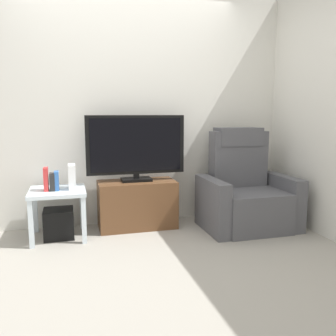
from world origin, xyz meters
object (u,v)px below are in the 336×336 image
object	(u,v)px
tv_stand	(137,204)
recliner_armchair	(246,193)
television	(136,147)
subwoofer_box	(59,223)
side_table	(58,197)
book_leftmost	(46,179)
book_rightmost	(57,181)
game_console	(72,177)
book_middle	(52,182)

from	to	relation	value
tv_stand	recliner_armchair	distance (m)	1.19
television	subwoofer_box	distance (m)	1.11
tv_stand	television	xyz separation A→B (m)	(0.00, 0.02, 0.63)
side_table	book_leftmost	bearing A→B (deg)	-168.69
book_leftmost	book_rightmost	distance (m)	0.10
television	subwoofer_box	size ratio (longest dim) A/B	3.65
tv_stand	television	size ratio (longest dim) A/B	0.78
recliner_armchair	book_rightmost	world-z (taller)	recliner_armchair
recliner_armchair	television	bearing A→B (deg)	165.37
television	game_console	xyz separation A→B (m)	(-0.68, -0.13, -0.27)
tv_stand	book_middle	distance (m)	0.93
side_table	subwoofer_box	size ratio (longest dim) A/B	1.86
side_table	television	bearing A→B (deg)	9.68
television	book_leftmost	distance (m)	0.98
recliner_armchair	book_rightmost	bearing A→B (deg)	176.01
side_table	game_console	size ratio (longest dim) A/B	2.21
book_rightmost	book_leftmost	bearing A→B (deg)	180.00
subwoofer_box	game_console	xyz separation A→B (m)	(0.15, 0.01, 0.47)
book_middle	subwoofer_box	bearing A→B (deg)	25.28
book_leftmost	game_console	world-z (taller)	game_console
book_leftmost	side_table	bearing A→B (deg)	11.31
book_leftmost	game_console	size ratio (longest dim) A/B	0.93
tv_stand	side_table	world-z (taller)	tv_stand
book_leftmost	book_middle	distance (m)	0.06
book_leftmost	book_middle	xyz separation A→B (m)	(0.06, 0.00, -0.03)
tv_stand	book_middle	size ratio (longest dim) A/B	4.93
recliner_armchair	side_table	distance (m)	1.98
book_rightmost	book_middle	bearing A→B (deg)	180.00
side_table	game_console	world-z (taller)	game_console
book_leftmost	game_console	xyz separation A→B (m)	(0.24, 0.03, 0.01)
recliner_armchair	subwoofer_box	bearing A→B (deg)	175.43
game_console	subwoofer_box	bearing A→B (deg)	-176.05
game_console	book_middle	bearing A→B (deg)	-170.90
side_table	recliner_armchair	bearing A→B (deg)	-4.82
book_middle	television	bearing A→B (deg)	10.50
recliner_armchair	book_middle	world-z (taller)	recliner_armchair
book_leftmost	book_middle	world-z (taller)	book_leftmost
recliner_armchair	game_console	bearing A→B (deg)	174.74
recliner_armchair	book_middle	xyz separation A→B (m)	(-2.02, 0.15, 0.20)
subwoofer_box	television	bearing A→B (deg)	9.68
television	subwoofer_box	bearing A→B (deg)	-170.32
book_middle	book_rightmost	world-z (taller)	book_rightmost
tv_stand	subwoofer_box	xyz separation A→B (m)	(-0.82, -0.12, -0.11)
side_table	book_middle	bearing A→B (deg)	-154.72
recliner_armchair	book_rightmost	size ratio (longest dim) A/B	5.79
television	recliner_armchair	xyz separation A→B (m)	(1.15, -0.31, -0.51)
television	subwoofer_box	xyz separation A→B (m)	(-0.82, -0.14, -0.74)
recliner_armchair	book_middle	size ratio (longest dim) A/B	6.40
tv_stand	book_rightmost	bearing A→B (deg)	-170.26
side_table	subwoofer_box	world-z (taller)	side_table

